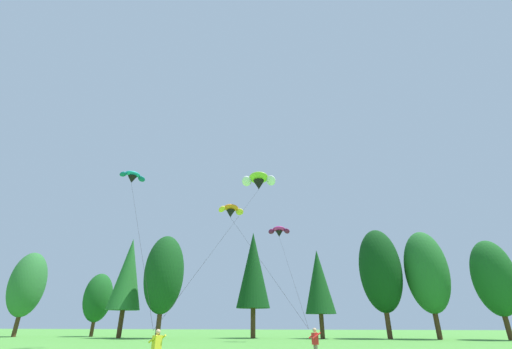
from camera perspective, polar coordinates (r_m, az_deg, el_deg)
name	(u,v)px	position (r m, az deg, el deg)	size (l,w,h in m)	color
treeline_tree_a	(27,284)	(66.49, -34.65, -15.24)	(5.18, 5.18, 12.53)	#472D19
treeline_tree_b	(98,298)	(62.13, -25.54, -18.55)	(4.32, 4.32, 9.35)	#472D19
treeline_tree_c	(128,273)	(54.93, -21.12, -15.56)	(4.65, 4.65, 13.88)	#472D19
treeline_tree_d	(164,274)	(51.62, -15.52, -16.14)	(5.55, 5.55, 13.88)	#472D19
treeline_tree_e	(253,269)	(51.50, -0.48, -15.94)	(4.87, 4.87, 14.85)	#472D19
treeline_tree_f	(319,281)	(50.45, 10.72, -17.57)	(4.20, 4.20, 11.80)	#472D19
treeline_tree_g	(380,270)	(52.08, 20.58, -15.12)	(5.73, 5.73, 14.55)	#472D19
treeline_tree_h	(426,271)	(53.08, 27.27, -14.60)	(5.56, 5.56, 13.91)	#472D19
treeline_tree_i	(494,277)	(55.02, 35.71, -14.17)	(5.09, 5.09, 12.20)	#472D19
kite_flyer_near	(156,346)	(17.07, -16.74, -26.45)	(0.73, 0.75, 1.69)	#4C4C51
kite_flyer_mid	(315,341)	(20.93, 10.14, -26.42)	(0.72, 0.74, 1.69)	gray
parafoil_kite_high_teal	(132,177)	(35.90, -20.48, -0.39)	(10.98, 14.04, 14.53)	teal
parafoil_kite_mid_magenta	(279,231)	(42.46, 3.99, -9.72)	(4.49, 20.83, 11.56)	#D12893
parafoil_kite_far_lime_white	(259,181)	(29.39, 0.47, -1.10)	(5.03, 11.65, 12.69)	#93D633
parafoil_kite_low_orange	(231,211)	(29.08, -4.34, -6.20)	(7.28, 7.22, 9.85)	orange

